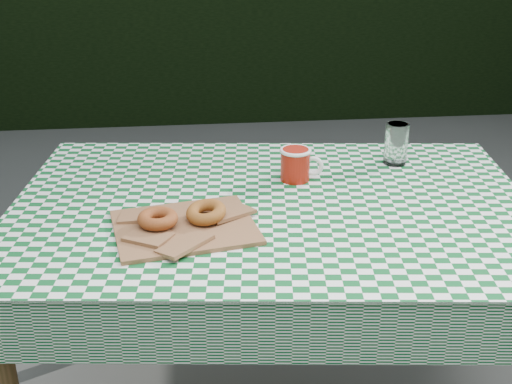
% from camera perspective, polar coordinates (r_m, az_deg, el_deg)
% --- Properties ---
extents(table, '(1.40, 1.01, 0.75)m').
position_cam_1_polar(table, '(1.87, 1.27, -11.60)').
color(table, brown).
rests_on(table, ground).
extents(tablecloth, '(1.42, 1.03, 0.01)m').
position_cam_1_polar(tablecloth, '(1.67, 1.39, -1.06)').
color(tablecloth, '#0C4F21').
rests_on(tablecloth, table).
extents(paper_bag, '(0.37, 0.31, 0.02)m').
position_cam_1_polar(paper_bag, '(1.55, -6.23, -2.96)').
color(paper_bag, '#986442').
rests_on(paper_bag, tablecloth).
extents(bagel_front, '(0.10, 0.10, 0.03)m').
position_cam_1_polar(bagel_front, '(1.54, -8.56, -2.30)').
color(bagel_front, '#994C1F').
rests_on(bagel_front, paper_bag).
extents(bagel_back, '(0.14, 0.14, 0.03)m').
position_cam_1_polar(bagel_back, '(1.56, -4.38, -1.76)').
color(bagel_back, brown).
rests_on(bagel_back, paper_bag).
extents(coffee_mug, '(0.20, 0.20, 0.09)m').
position_cam_1_polar(coffee_mug, '(1.80, 3.43, 2.41)').
color(coffee_mug, '#991709').
rests_on(coffee_mug, tablecloth).
extents(drinking_glass, '(0.07, 0.07, 0.12)m').
position_cam_1_polar(drinking_glass, '(1.95, 12.12, 4.14)').
color(drinking_glass, white).
rests_on(drinking_glass, tablecloth).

